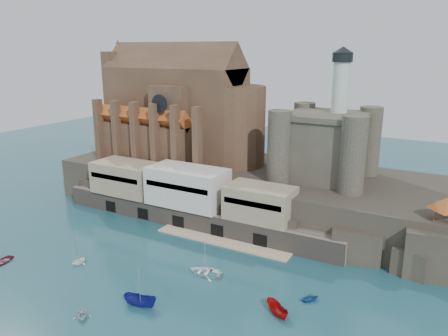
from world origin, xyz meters
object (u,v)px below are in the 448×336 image
castle_keep (326,142)px  pavilion (446,205)px  church (181,113)px  boat_0 (1,263)px  boat_2 (141,305)px  boat_1 (82,317)px

castle_keep → pavilion: bearing=-30.2°
church → pavilion: size_ratio=7.34×
castle_keep → boat_0: size_ratio=5.91×
pavilion → boat_2: pavilion is taller
boat_1 → boat_2: boat_2 is taller
boat_1 → castle_keep: bearing=24.2°
church → boat_0: 56.71m
pavilion → boat_1: (-45.44, -40.99, -12.73)m
pavilion → boat_2: (-39.75, -34.36, -12.73)m
castle_keep → boat_1: bearing=-109.2°
church → castle_keep: size_ratio=1.60×
castle_keep → boat_0: 71.06m
church → boat_0: (-5.61, -51.92, -22.13)m
church → boat_0: size_ratio=9.48×
church → castle_keep: (40.21, -0.78, -3.81)m
pavilion → boat_2: 54.06m
pavilion → boat_2: bearing=-139.2°
church → pavilion: (66.13, -15.85, -9.40)m
pavilion → boat_0: size_ratio=1.29×
castle_keep → boat_1: 62.13m
castle_keep → boat_1: castle_keep is taller
church → boat_1: (20.69, -56.84, -22.13)m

